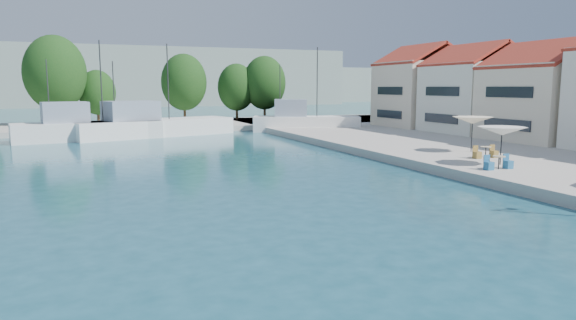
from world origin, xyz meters
name	(u,v)px	position (x,y,z in m)	size (l,w,h in m)	color
quay_right	(556,148)	(22.00, 30.00, 0.30)	(32.00, 92.00, 0.60)	#AFA69E
quay_far	(131,126)	(-8.00, 67.00, 0.30)	(90.00, 16.00, 0.60)	#AFA69E
hill_west	(18,77)	(-30.00, 160.00, 8.00)	(180.00, 40.00, 16.00)	gray
hill_east	(242,85)	(40.00, 180.00, 6.00)	(140.00, 40.00, 12.00)	gray
building_04	(547,89)	(24.00, 33.00, 5.02)	(9.00, 8.80, 9.20)	beige
building_05	(474,87)	(24.00, 42.00, 5.26)	(8.40, 8.80, 9.70)	silver
building_06	(421,85)	(24.00, 51.00, 5.50)	(9.00, 8.80, 10.20)	beige
trawler_02	(85,129)	(-13.38, 54.01, 1.07)	(14.25, 5.69, 10.20)	silver
trawler_03	(151,126)	(-6.85, 55.64, 1.07)	(17.65, 9.58, 10.20)	white
trawler_04	(304,122)	(10.73, 55.40, 1.07)	(12.78, 7.52, 10.20)	white
tree_04	(55,73)	(-16.45, 69.14, 6.90)	(7.37, 7.37, 10.91)	#3F2B19
tree_05	(97,92)	(-11.69, 70.45, 4.53)	(4.61, 4.61, 6.82)	#3F2B19
tree_06	(184,82)	(-0.50, 70.69, 5.87)	(6.17, 6.17, 9.13)	#3F2B19
tree_07	(237,87)	(7.05, 71.10, 5.19)	(5.37, 5.37, 7.95)	#3F2B19
tree_08	(264,83)	(10.85, 69.90, 5.82)	(6.11, 6.11, 9.04)	#3F2B19
umbrella_white	(502,131)	(9.74, 23.29, 2.63)	(2.87, 2.87, 2.28)	black
umbrella_cream	(473,120)	(12.45, 28.90, 2.87)	(2.86, 2.86, 2.52)	black
cafe_table_02	(499,164)	(8.33, 21.95, 0.89)	(1.82, 0.70, 0.76)	black
cafe_table_03	(486,154)	(11.01, 25.89, 0.89)	(1.82, 0.70, 0.76)	black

